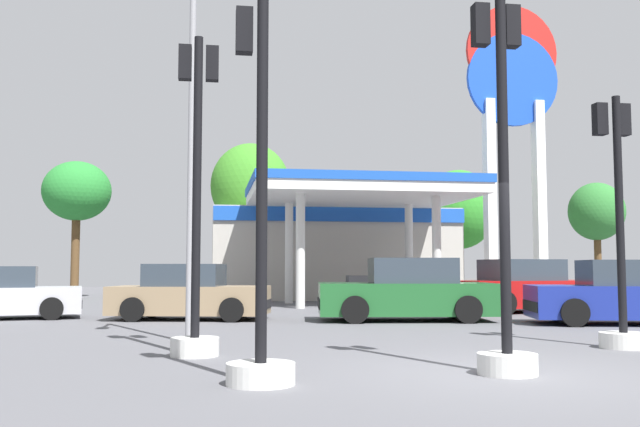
{
  "coord_description": "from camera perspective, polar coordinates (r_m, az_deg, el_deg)",
  "views": [
    {
      "loc": [
        -3.77,
        -8.88,
        1.38
      ],
      "look_at": [
        -0.13,
        14.53,
        3.21
      ],
      "focal_mm": 39.71,
      "sensor_mm": 36.0,
      "label": 1
    }
  ],
  "objects": [
    {
      "name": "traffic_signal_2",
      "position": [
        13.41,
        23.01,
        -3.56
      ],
      "size": [
        0.81,
        0.81,
        4.41
      ],
      "color": "silver",
      "rests_on": "ground"
    },
    {
      "name": "traffic_signal_0",
      "position": [
        8.54,
        -4.93,
        -4.9
      ],
      "size": [
        0.82,
        0.82,
        4.72
      ],
      "color": "silver",
      "rests_on": "ground"
    },
    {
      "name": "car_3",
      "position": [
        19.39,
        -10.48,
        -6.43
      ],
      "size": [
        4.42,
        2.57,
        1.49
      ],
      "color": "black",
      "rests_on": "ground"
    },
    {
      "name": "corner_streetlamp",
      "position": [
        13.58,
        -10.34,
        7.64
      ],
      "size": [
        0.24,
        1.48,
        6.99
      ],
      "color": "gray",
      "rests_on": "ground"
    },
    {
      "name": "tree_5",
      "position": [
        41.27,
        21.39,
        0.09
      ],
      "size": [
        2.99,
        2.99,
        6.02
      ],
      "color": "brown",
      "rests_on": "ground"
    },
    {
      "name": "tree_4",
      "position": [
        38.21,
        11.09,
        0.29
      ],
      "size": [
        3.95,
        3.95,
        6.58
      ],
      "color": "brown",
      "rests_on": "ground"
    },
    {
      "name": "car_0",
      "position": [
        21.13,
        -24.15,
        -6.02
      ],
      "size": [
        4.22,
        2.36,
        1.43
      ],
      "color": "black",
      "rests_on": "ground"
    },
    {
      "name": "tree_2",
      "position": [
        35.21,
        -5.63,
        2.19
      ],
      "size": [
        3.92,
        3.92,
        7.55
      ],
      "color": "brown",
      "rests_on": "ground"
    },
    {
      "name": "gas_station",
      "position": [
        31.89,
        1.1,
        -2.81
      ],
      "size": [
        10.79,
        12.45,
        4.59
      ],
      "color": "#ADA89E",
      "rests_on": "ground"
    },
    {
      "name": "tree_1",
      "position": [
        34.5,
        -19.0,
        1.63
      ],
      "size": [
        3.1,
        3.1,
        6.3
      ],
      "color": "brown",
      "rests_on": "ground"
    },
    {
      "name": "station_pole_sign",
      "position": [
        31.76,
        15.28,
        8.0
      ],
      "size": [
        4.06,
        0.56,
        12.73
      ],
      "color": "white",
      "rests_on": "ground"
    },
    {
      "name": "car_2",
      "position": [
        19.02,
        23.18,
        -6.06
      ],
      "size": [
        4.71,
        2.85,
        1.58
      ],
      "color": "black",
      "rests_on": "ground"
    },
    {
      "name": "car_4",
      "position": [
        23.25,
        16.23,
        -5.8
      ],
      "size": [
        4.87,
        2.71,
        1.65
      ],
      "color": "black",
      "rests_on": "ground"
    },
    {
      "name": "car_1",
      "position": [
        18.82,
        7.02,
        -6.32
      ],
      "size": [
        4.78,
        2.54,
        1.64
      ],
      "color": "black",
      "rests_on": "ground"
    },
    {
      "name": "ground_plane",
      "position": [
        9.74,
        14.35,
        -12.42
      ],
      "size": [
        90.0,
        90.0,
        0.0
      ],
      "primitive_type": "plane",
      "color": "#56565B",
      "rests_on": "ground"
    },
    {
      "name": "tree_3",
      "position": [
        35.99,
        0.6,
        -0.39
      ],
      "size": [
        3.2,
        3.2,
        5.39
      ],
      "color": "brown",
      "rests_on": "ground"
    },
    {
      "name": "traffic_signal_3",
      "position": [
        11.44,
        -9.95,
        -2.15
      ],
      "size": [
        0.76,
        0.76,
        5.12
      ],
      "color": "silver",
      "rests_on": "ground"
    },
    {
      "name": "traffic_signal_1",
      "position": [
        9.64,
        14.57,
        -1.67
      ],
      "size": [
        0.77,
        0.77,
        5.07
      ],
      "color": "silver",
      "rests_on": "ground"
    }
  ]
}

